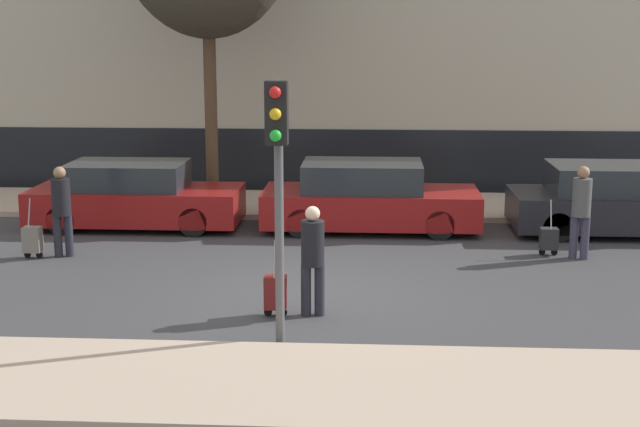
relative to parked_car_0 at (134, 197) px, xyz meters
The scene contains 13 objects.
ground_plane 6.19m from the parked_car_0, 49.59° to the right, with size 80.00×80.00×0.00m, color #38383A.
sidewalk_near 9.35m from the parked_car_0, 64.69° to the right, with size 28.00×2.50×0.12m.
sidewalk_far 4.65m from the parked_car_0, 30.11° to the left, with size 28.00×3.00×0.12m.
parked_car_0 is the anchor object (origin of this frame).
parked_car_1 4.94m from the parked_car_0, ahead, with size 4.48×1.84×1.43m.
parked_car_2 9.93m from the parked_car_0, ahead, with size 4.14×1.91×1.42m.
pedestrian_left 2.64m from the parked_car_0, 104.71° to the right, with size 0.34×0.34×1.69m.
trolley_left 2.95m from the parked_car_0, 113.99° to the right, with size 0.34×0.29×1.13m.
pedestrian_center 7.05m from the parked_car_0, 53.70° to the right, with size 0.35×0.34×1.65m.
trolley_center 6.81m from the parked_car_0, 57.76° to the right, with size 0.34×0.29×1.15m.
pedestrian_right 9.08m from the parked_car_0, 13.50° to the right, with size 0.34×0.34×1.72m.
trolley_right 8.54m from the parked_car_0, 12.90° to the right, with size 0.34×0.29×1.06m.
traffic_light 8.23m from the parked_car_0, 61.54° to the right, with size 0.28×0.47×3.52m.
Camera 1 is at (1.05, -13.53, 4.19)m, focal length 50.00 mm.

